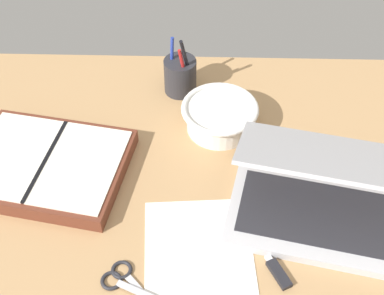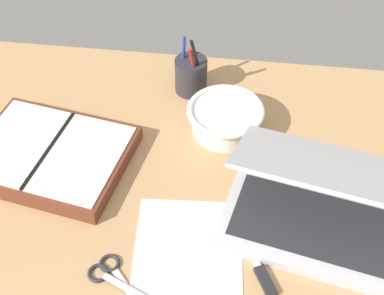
% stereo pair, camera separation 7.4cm
% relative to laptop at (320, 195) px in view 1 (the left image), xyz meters
% --- Properties ---
extents(desk_top, '(1.40, 1.00, 0.02)m').
position_rel_laptop_xyz_m(desk_top, '(-0.21, -0.00, -0.06)').
color(desk_top, tan).
rests_on(desk_top, ground).
extents(laptop, '(0.39, 0.33, 0.16)m').
position_rel_laptop_xyz_m(laptop, '(0.00, 0.00, 0.00)').
color(laptop, '#B7B7BC').
rests_on(laptop, desk_top).
extents(bowl, '(0.17, 0.17, 0.07)m').
position_rel_laptop_xyz_m(bowl, '(-0.19, 0.23, -0.01)').
color(bowl, silver).
rests_on(bowl, desk_top).
extents(pen_cup, '(0.08, 0.08, 0.17)m').
position_rel_laptop_xyz_m(pen_cup, '(-0.28, 0.36, -0.00)').
color(pen_cup, '#28282D').
rests_on(pen_cup, desk_top).
extents(planner, '(0.36, 0.31, 0.04)m').
position_rel_laptop_xyz_m(planner, '(-0.55, 0.09, -0.03)').
color(planner, brown).
rests_on(planner, desk_top).
extents(scissors, '(0.13, 0.11, 0.01)m').
position_rel_laptop_xyz_m(scissors, '(-0.36, -0.17, -0.04)').
color(scissors, '#B7B7BC').
rests_on(scissors, desk_top).
extents(paper_sheet_front, '(0.22, 0.28, 0.00)m').
position_rel_laptop_xyz_m(paper_sheet_front, '(-0.23, -0.11, -0.05)').
color(paper_sheet_front, white).
rests_on(paper_sheet_front, desk_top).
extents(usb_drive, '(0.05, 0.07, 0.01)m').
position_rel_laptop_xyz_m(usb_drive, '(-0.09, -0.15, -0.04)').
color(usb_drive, black).
rests_on(usb_drive, desk_top).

